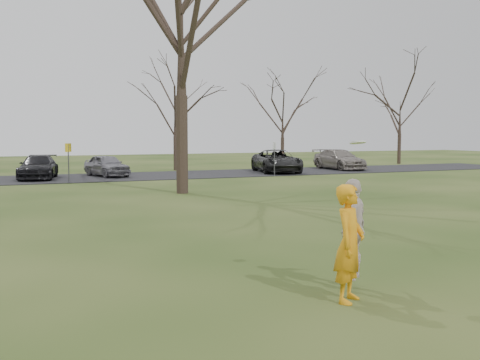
{
  "coord_description": "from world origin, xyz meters",
  "views": [
    {
      "loc": [
        -4.97,
        -7.59,
        2.57
      ],
      "look_at": [
        0.0,
        4.0,
        1.5
      ],
      "focal_mm": 40.85,
      "sensor_mm": 36.0,
      "label": 1
    }
  ],
  "objects_px": {
    "car_3": "(38,167)",
    "car_6": "(277,161)",
    "car_7": "(339,159)",
    "big_tree": "(181,29)",
    "player_defender": "(350,243)",
    "car_4": "(107,165)",
    "catching_play": "(353,228)"
  },
  "relations": [
    {
      "from": "car_3",
      "to": "car_6",
      "type": "distance_m",
      "value": 14.76
    },
    {
      "from": "car_7",
      "to": "big_tree",
      "type": "relative_size",
      "value": 0.35
    },
    {
      "from": "player_defender",
      "to": "car_4",
      "type": "xyz_separation_m",
      "value": [
        0.73,
        26.16,
        -0.21
      ]
    },
    {
      "from": "player_defender",
      "to": "catching_play",
      "type": "bearing_deg",
      "value": 11.86
    },
    {
      "from": "car_4",
      "to": "player_defender",
      "type": "bearing_deg",
      "value": -107.29
    },
    {
      "from": "car_7",
      "to": "catching_play",
      "type": "bearing_deg",
      "value": -123.21
    },
    {
      "from": "car_3",
      "to": "car_4",
      "type": "height_order",
      "value": "car_3"
    },
    {
      "from": "car_7",
      "to": "big_tree",
      "type": "distance_m",
      "value": 19.26
    },
    {
      "from": "car_7",
      "to": "catching_play",
      "type": "height_order",
      "value": "catching_play"
    },
    {
      "from": "player_defender",
      "to": "car_6",
      "type": "xyz_separation_m",
      "value": [
        11.63,
        25.2,
        -0.12
      ]
    },
    {
      "from": "car_4",
      "to": "big_tree",
      "type": "relative_size",
      "value": 0.27
    },
    {
      "from": "player_defender",
      "to": "catching_play",
      "type": "xyz_separation_m",
      "value": [
        0.45,
        0.56,
        0.11
      ]
    },
    {
      "from": "car_3",
      "to": "car_7",
      "type": "height_order",
      "value": "car_7"
    },
    {
      "from": "car_3",
      "to": "catching_play",
      "type": "distance_m",
      "value": 25.56
    },
    {
      "from": "player_defender",
      "to": "car_6",
      "type": "height_order",
      "value": "player_defender"
    },
    {
      "from": "catching_play",
      "to": "car_6",
      "type": "bearing_deg",
      "value": 65.6
    },
    {
      "from": "catching_play",
      "to": "big_tree",
      "type": "distance_m",
      "value": 16.39
    },
    {
      "from": "player_defender",
      "to": "big_tree",
      "type": "bearing_deg",
      "value": 42.77
    },
    {
      "from": "car_7",
      "to": "big_tree",
      "type": "bearing_deg",
      "value": -145.17
    },
    {
      "from": "car_4",
      "to": "big_tree",
      "type": "height_order",
      "value": "big_tree"
    },
    {
      "from": "car_7",
      "to": "car_6",
      "type": "bearing_deg",
      "value": -170.43
    },
    {
      "from": "car_4",
      "to": "big_tree",
      "type": "bearing_deg",
      "value": -97.67
    },
    {
      "from": "car_7",
      "to": "catching_play",
      "type": "relative_size",
      "value": 2.13
    },
    {
      "from": "car_3",
      "to": "car_7",
      "type": "distance_m",
      "value": 20.26
    },
    {
      "from": "car_4",
      "to": "car_7",
      "type": "height_order",
      "value": "car_7"
    },
    {
      "from": "car_7",
      "to": "big_tree",
      "type": "height_order",
      "value": "big_tree"
    },
    {
      "from": "car_3",
      "to": "big_tree",
      "type": "relative_size",
      "value": 0.33
    },
    {
      "from": "player_defender",
      "to": "car_3",
      "type": "relative_size",
      "value": 0.4
    },
    {
      "from": "car_3",
      "to": "car_4",
      "type": "distance_m",
      "value": 3.86
    },
    {
      "from": "catching_play",
      "to": "big_tree",
      "type": "relative_size",
      "value": 0.16
    },
    {
      "from": "player_defender",
      "to": "car_6",
      "type": "relative_size",
      "value": 0.34
    },
    {
      "from": "big_tree",
      "to": "player_defender",
      "type": "bearing_deg",
      "value": -97.98
    }
  ]
}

